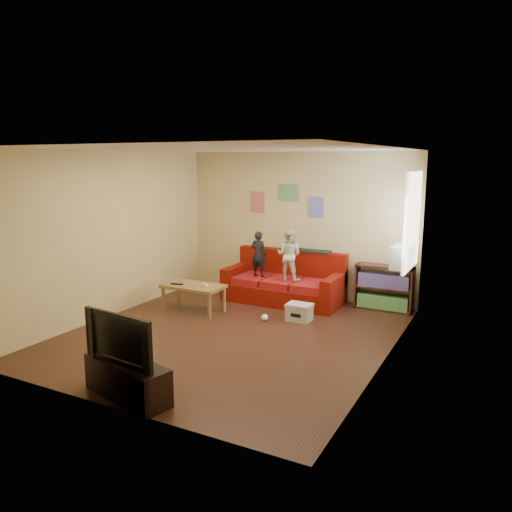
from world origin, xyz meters
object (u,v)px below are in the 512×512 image
at_px(child_b, 289,255).
at_px(bookshelf, 384,290).
at_px(coffee_table, 193,289).
at_px(child_a, 259,254).
at_px(television, 125,337).
at_px(file_box, 299,312).
at_px(sofa, 285,284).
at_px(tv_stand, 127,380).

height_order(child_b, bookshelf, child_b).
bearing_deg(coffee_table, bookshelf, 29.14).
xyz_separation_m(child_a, child_b, (0.60, 0.00, 0.04)).
distance_m(bookshelf, television, 4.86).
bearing_deg(child_b, coffee_table, 39.73).
xyz_separation_m(child_b, file_box, (0.53, -0.77, -0.76)).
bearing_deg(child_a, child_b, -178.98).
bearing_deg(child_b, bookshelf, -165.97).
xyz_separation_m(child_a, television, (0.50, -4.09, -0.17)).
bearing_deg(bookshelf, coffee_table, -150.86).
height_order(file_box, television, television).
xyz_separation_m(child_b, bookshelf, (1.59, 0.46, -0.56)).
height_order(sofa, file_box, sofa).
relative_size(bookshelf, tv_stand, 0.88).
bearing_deg(child_b, child_a, -2.08).
relative_size(coffee_table, bookshelf, 1.06).
height_order(child_a, coffee_table, child_a).
relative_size(sofa, child_b, 2.31).
bearing_deg(bookshelf, sofa, -170.63).
height_order(sofa, tv_stand, sofa).
bearing_deg(coffee_table, child_a, 59.54).
bearing_deg(file_box, tv_stand, -100.74).
relative_size(sofa, file_box, 5.28).
relative_size(sofa, television, 2.17).
xyz_separation_m(file_box, tv_stand, (-0.63, -3.32, 0.07)).
xyz_separation_m(child_b, television, (-0.10, -4.09, -0.21)).
bearing_deg(tv_stand, sofa, 104.28).
height_order(child_b, tv_stand, child_b).
distance_m(file_box, television, 3.42).
distance_m(child_b, tv_stand, 4.15).
height_order(bookshelf, file_box, bookshelf).
distance_m(bookshelf, file_box, 1.63).
distance_m(child_a, television, 4.12).
relative_size(coffee_table, television, 1.06).
distance_m(child_a, coffee_table, 1.39).
bearing_deg(child_a, sofa, -158.11).
relative_size(child_b, file_box, 2.28).
bearing_deg(sofa, tv_stand, -89.32).
relative_size(child_a, television, 0.86).
distance_m(sofa, child_b, 0.63).
bearing_deg(coffee_table, sofa, 49.40).
bearing_deg(file_box, sofa, 125.83).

